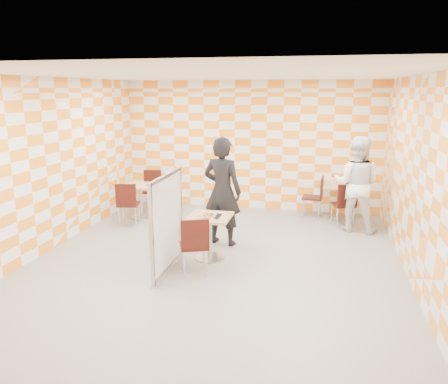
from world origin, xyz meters
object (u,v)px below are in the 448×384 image
chair_empty_far (152,187)px  sport_bottle (333,180)px  chair_second_front (345,201)px  partition (167,222)px  soda_bottle (347,181)px  empty_table (140,195)px  chair_main_front (195,242)px  chair_empty_near (127,201)px  main_table (210,230)px  man_white (356,184)px  man_dark (222,191)px  second_table (339,196)px  chair_second_side (317,194)px

chair_empty_far → sport_bottle: size_ratio=4.62×
chair_second_front → partition: 4.06m
chair_second_front → soda_bottle: (0.06, 0.62, 0.31)m
empty_table → chair_main_front: size_ratio=0.81×
chair_main_front → chair_empty_near: bearing=134.5°
main_table → soda_bottle: bearing=51.4°
partition → man_white: man_white is taller
partition → man_dark: size_ratio=0.78×
second_table → sport_bottle: (-0.15, 0.06, 0.33)m
man_dark → soda_bottle: size_ratio=8.61×
chair_empty_near → empty_table: bearing=89.3°
main_table → soda_bottle: soda_bottle is taller
chair_second_front → partition: partition is taller
chair_empty_near → sport_bottle: 4.45m
chair_main_front → chair_empty_far: (-2.08, 3.50, 0.00)m
chair_empty_far → soda_bottle: soda_bottle is taller
main_table → chair_second_side: 3.34m
soda_bottle → chair_second_front: bearing=-95.3°
chair_main_front → chair_second_side: same height
empty_table → partition: partition is taller
main_table → partition: (-0.51, -0.63, 0.28)m
main_table → chair_empty_far: bearing=127.4°
chair_second_side → chair_empty_far: (-3.83, -0.09, 0.00)m
chair_second_front → chair_empty_far: size_ratio=1.00×
chair_second_side → soda_bottle: soda_bottle is taller
chair_main_front → chair_second_front: (2.33, 3.03, 0.00)m
main_table → chair_main_front: size_ratio=0.81×
partition → soda_bottle: bearing=51.3°
chair_empty_near → partition: partition is taller
main_table → man_white: 3.29m
chair_second_front → chair_empty_near: size_ratio=1.00×
empty_table → chair_second_side: (3.80, 0.85, 0.04)m
second_table → partition: partition is taller
chair_second_side → sport_bottle: size_ratio=4.62×
chair_second_side → man_white: 1.14m
chair_second_front → man_white: man_white is taller
partition → sport_bottle: (2.54, 3.61, 0.05)m
main_table → second_table: same height
man_dark → chair_main_front: bearing=99.0°
man_white → chair_second_front: bearing=-31.6°
partition → man_dark: 1.52m
chair_main_front → sport_bottle: sport_bottle is taller
sport_bottle → chair_second_side: bearing=-161.4°
man_white → chair_empty_far: bearing=3.5°
chair_main_front → soda_bottle: (2.39, 3.65, 0.31)m
chair_second_front → main_table: bearing=-134.7°
chair_empty_near → sport_bottle: sport_bottle is taller
chair_second_side → sport_bottle: bearing=18.6°
chair_empty_near → soda_bottle: 4.72m
main_table → chair_empty_far: size_ratio=0.81×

